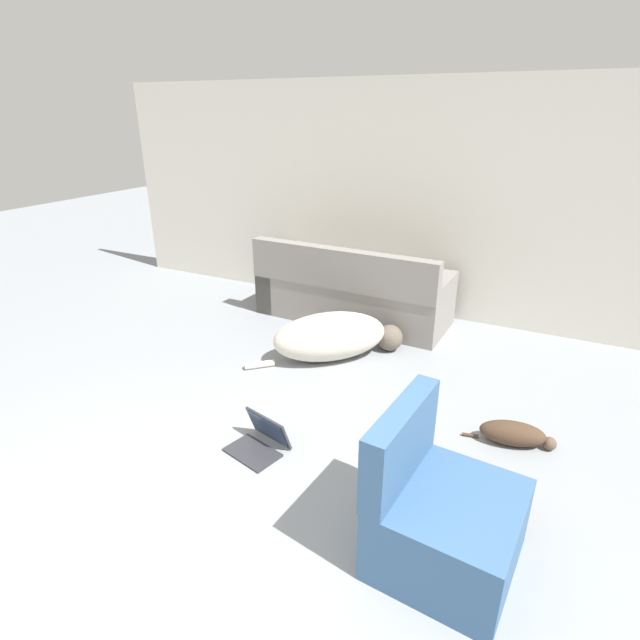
# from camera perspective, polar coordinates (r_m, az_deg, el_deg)

# --- Properties ---
(ground_plane) EXTENTS (20.00, 20.00, 0.00)m
(ground_plane) POSITION_cam_1_polar(r_m,az_deg,el_deg) (2.74, -17.70, -28.69)
(ground_plane) COLOR gray
(wall_back) EXTENTS (7.68, 0.06, 2.41)m
(wall_back) POSITION_cam_1_polar(r_m,az_deg,el_deg) (5.42, 11.95, 12.94)
(wall_back) COLOR beige
(wall_back) RESTS_ON ground_plane
(couch) EXTENTS (2.04, 0.85, 0.84)m
(couch) POSITION_cam_1_polar(r_m,az_deg,el_deg) (5.33, 3.63, 2.93)
(couch) COLOR gray
(couch) RESTS_ON ground_plane
(dog) EXTENTS (1.19, 1.14, 0.43)m
(dog) POSITION_cam_1_polar(r_m,az_deg,el_deg) (4.51, 1.58, -1.90)
(dog) COLOR beige
(dog) RESTS_ON ground_plane
(cat) EXTENTS (0.61, 0.27, 0.16)m
(cat) POSITION_cam_1_polar(r_m,az_deg,el_deg) (3.70, 21.30, -12.02)
(cat) COLOR #473323
(cat) RESTS_ON ground_plane
(laptop_open) EXTENTS (0.42, 0.39, 0.23)m
(laptop_open) POSITION_cam_1_polar(r_m,az_deg,el_deg) (3.45, -6.68, -13.25)
(laptop_open) COLOR #2D2D33
(laptop_open) RESTS_ON ground_plane
(side_chair) EXTENTS (0.72, 0.73, 0.81)m
(side_chair) POSITION_cam_1_polar(r_m,az_deg,el_deg) (2.69, 13.57, -20.89)
(side_chair) COLOR #385B84
(side_chair) RESTS_ON ground_plane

